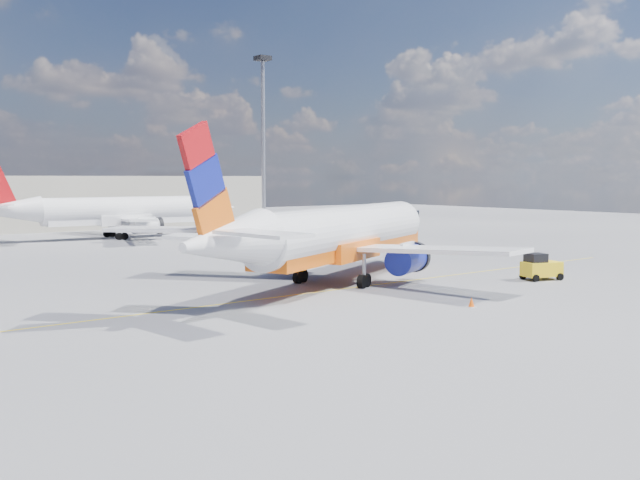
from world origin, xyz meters
TOP-DOWN VIEW (x-y plane):
  - ground at (0.00, 0.00)m, footprint 240.00×240.00m
  - taxi_line at (0.00, 3.00)m, footprint 70.00×0.15m
  - terminal_main at (5.00, 75.00)m, footprint 70.00×14.00m
  - main_jet at (4.72, 5.29)m, footprint 34.94×26.26m
  - second_jet at (7.83, 52.50)m, footprint 33.48×26.43m
  - gse_tug at (18.02, -2.86)m, footprint 3.21×2.52m
  - traffic_cone at (4.90, -7.18)m, footprint 0.44×0.44m
  - floodlight_mast at (19.44, 37.29)m, footprint 1.62×1.62m

SIDE VIEW (x-z plane):
  - ground at x=0.00m, z-range 0.00..0.00m
  - taxi_line at x=0.00m, z-range 0.00..0.01m
  - traffic_cone at x=4.90m, z-range -0.01..0.60m
  - gse_tug at x=18.02m, z-range -0.05..1.99m
  - second_jet at x=7.83m, z-range -1.69..8.46m
  - main_jet at x=4.72m, z-range -1.80..9.01m
  - terminal_main at x=5.00m, z-range 0.00..8.00m
  - floodlight_mast at x=19.44m, z-range 2.21..24.39m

